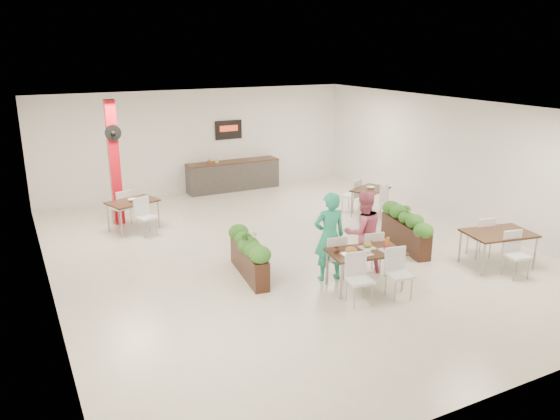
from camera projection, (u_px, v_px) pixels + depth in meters
The scene contains 12 objects.
ground at pixel (288, 250), 12.41m from camera, with size 12.00×12.00×0.00m, color beige.
room_shell at pixel (288, 164), 11.83m from camera, with size 10.10×12.10×3.22m.
red_column at pixel (114, 162), 13.86m from camera, with size 0.40×0.41×3.20m.
service_counter at pixel (233, 175), 17.52m from camera, with size 3.00×0.64×2.20m.
main_table at pixel (365, 257), 10.34m from camera, with size 1.51×1.79×0.92m.
diner_man at pixel (329, 236), 10.65m from camera, with size 0.65×0.43×1.79m, color #25A378.
diner_woman at pixel (363, 232), 11.01m from camera, with size 0.83×0.65×1.72m, color #DE6384.
planter_left at pixel (249, 253), 10.90m from camera, with size 0.58×1.86×0.97m.
planter_right at pixel (406, 227), 12.44m from camera, with size 0.71×1.91×1.01m.
side_table_a at pixel (133, 206), 13.67m from camera, with size 1.35×1.67×0.92m.
side_table_b at pixel (370, 193), 14.85m from camera, with size 1.26×1.65×0.92m.
side_table_c at pixel (498, 237), 11.37m from camera, with size 1.51×1.67×0.92m.
Camera 1 is at (-5.45, -10.26, 4.47)m, focal length 35.00 mm.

